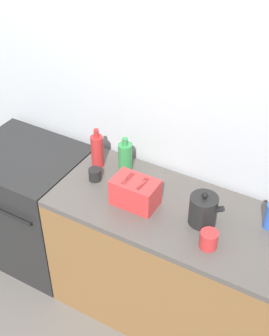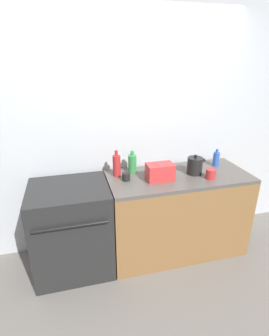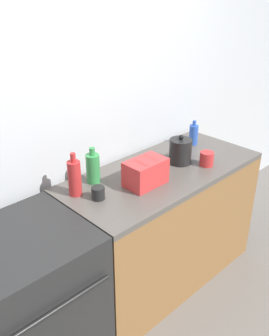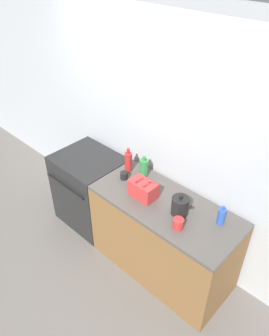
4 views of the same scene
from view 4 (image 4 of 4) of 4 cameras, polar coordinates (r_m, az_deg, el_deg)
The scene contains 11 objects.
ground_plane at distance 3.82m, azimuth -4.92°, elevation -15.18°, with size 12.00×12.00×0.00m, color slate.
wall_back at distance 3.35m, azimuth 2.94°, elevation 6.05°, with size 8.00×0.05×2.60m.
stove at distance 3.96m, azimuth -7.67°, elevation -3.61°, with size 0.74×0.67×0.91m.
counter_block at distance 3.40m, azimuth 4.96°, elevation -11.95°, with size 1.46×0.66×0.91m.
kettle at distance 2.94m, azimuth 7.96°, elevation -6.52°, with size 0.20×0.16×0.21m.
toaster at distance 3.10m, azimuth 1.50°, elevation -3.72°, with size 0.26×0.16×0.16m.
bottle_red at distance 3.41m, azimuth -1.07°, elevation 1.12°, with size 0.08×0.08×0.27m.
bottle_green at distance 3.35m, azimuth 1.66°, elevation 0.09°, with size 0.09×0.09×0.24m.
bottle_blue at distance 2.93m, azimuth 14.90°, elevation -8.12°, with size 0.07×0.07×0.19m.
cup_red at distance 2.84m, azimuth 7.62°, elevation -9.58°, with size 0.10×0.10×0.10m.
cup_black at distance 3.34m, azimuth -1.83°, elevation -1.32°, with size 0.08×0.08×0.08m.
Camera 4 is at (1.87, -1.52, 2.97)m, focal length 35.00 mm.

